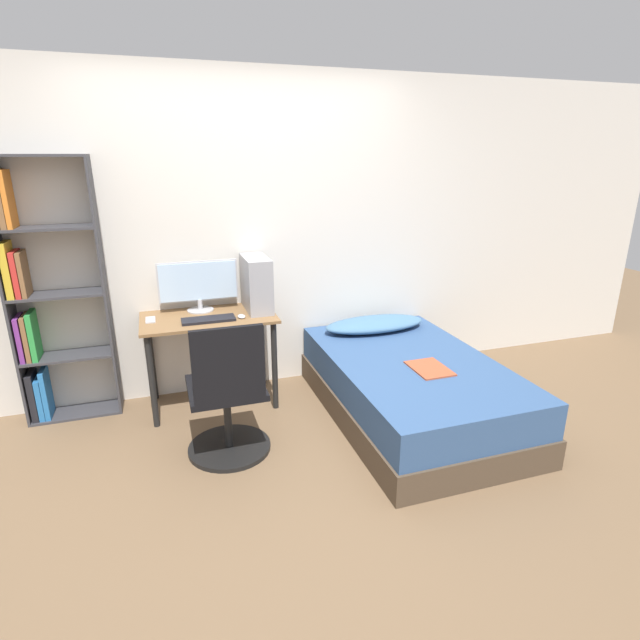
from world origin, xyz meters
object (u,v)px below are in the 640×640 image
Objects in this scene: monitor at (198,284)px; pc_tower at (256,284)px; office_chair at (228,405)px; keyboard at (208,320)px; bookshelf at (40,300)px; bed at (411,388)px.

pc_tower is (0.43, -0.11, -0.00)m from monitor.
pc_tower is at bearing 65.52° from office_chair.
office_chair is 0.74m from keyboard.
bookshelf reaches higher than monitor.
monitor is at bearing 93.49° from office_chair.
keyboard is at bearing 158.66° from bed.
office_chair is at bearing -114.48° from pc_tower.
bookshelf reaches higher than office_chair.
office_chair is 0.50× the size of bed.
bookshelf is 2.72m from bed.
keyboard is at bearing -83.58° from monitor.
monitor is at bearing 165.56° from pc_tower.
bookshelf is 2.01× the size of office_chair.
bookshelf is at bearing 141.35° from office_chair.
pc_tower is (1.51, -0.10, 0.02)m from bookshelf.
bookshelf reaches higher than pc_tower.
monitor is (-1.42, 0.82, 0.71)m from bed.
office_chair is 2.45× the size of keyboard.
office_chair reaches higher than bed.
monitor is 1.56× the size of keyboard.
bookshelf is 1.56m from office_chair.
pc_tower is at bearing 144.55° from bed.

